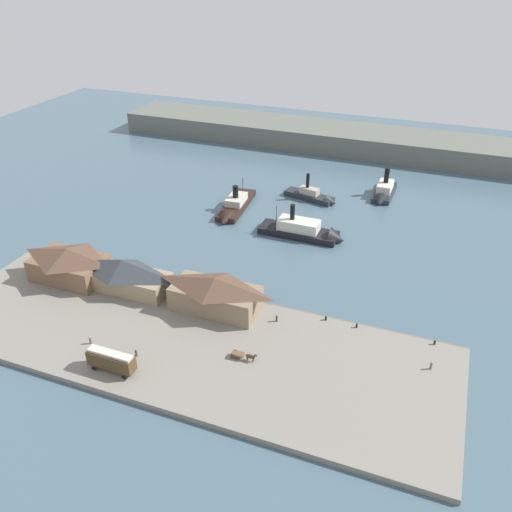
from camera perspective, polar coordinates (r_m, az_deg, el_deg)
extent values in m
plane|color=#476070|center=(127.48, -3.19, -3.50)|extent=(320.00, 320.00, 0.00)
cube|color=gray|center=(111.46, -7.83, -9.11)|extent=(110.00, 36.00, 1.20)
cube|color=#666159|center=(124.51, -3.87, -4.17)|extent=(110.00, 0.80, 1.00)
cube|color=brown|center=(135.36, -19.30, -1.21)|extent=(17.24, 10.68, 5.40)
pyramid|color=brown|center=(133.43, -19.59, 0.25)|extent=(17.58, 11.22, 2.61)
cube|color=#998466|center=(127.97, -13.94, -2.50)|extent=(21.93, 8.13, 4.39)
pyramid|color=#33383D|center=(126.00, -14.15, -1.05)|extent=(22.37, 8.54, 3.19)
cube|color=#847056|center=(117.39, -4.36, -4.54)|extent=(19.24, 8.98, 5.49)
pyramid|color=brown|center=(115.18, -4.44, -2.92)|extent=(19.62, 9.43, 2.43)
cube|color=#4C381E|center=(105.23, -15.25, -10.76)|extent=(9.45, 2.58, 2.98)
cube|color=beige|center=(104.13, -15.38, -10.03)|extent=(9.07, 1.81, 0.50)
cylinder|color=black|center=(105.64, -13.21, -11.63)|extent=(0.90, 0.18, 0.90)
cylinder|color=black|center=(104.14, -13.99, -12.49)|extent=(0.90, 0.18, 0.90)
cylinder|color=black|center=(108.89, -16.18, -10.64)|extent=(0.90, 0.18, 0.90)
cylinder|color=black|center=(107.43, -16.98, -11.45)|extent=(0.90, 0.18, 0.90)
cube|color=brown|center=(105.42, -1.96, -10.47)|extent=(2.48, 1.37, 0.50)
cylinder|color=#4C3828|center=(106.29, -2.19, -10.25)|extent=(1.20, 0.10, 1.20)
cylinder|color=#4C3828|center=(105.34, -2.49, -10.70)|extent=(1.20, 0.10, 1.20)
ellipsoid|color=#473323|center=(104.49, -0.61, -10.71)|extent=(2.00, 0.70, 0.90)
ellipsoid|color=#473323|center=(103.83, -0.04, -10.63)|extent=(0.70, 0.32, 0.44)
cylinder|color=#473323|center=(104.86, -0.26, -10.97)|extent=(0.16, 0.16, 1.00)
cylinder|color=#473323|center=(104.58, -0.34, -11.10)|extent=(0.16, 0.16, 1.00)
cylinder|color=#473323|center=(105.19, -0.88, -10.81)|extent=(0.16, 0.16, 1.00)
cylinder|color=#473323|center=(104.92, -0.96, -10.95)|extent=(0.16, 0.16, 1.00)
cylinder|color=#6B5B4C|center=(108.24, 18.26, -11.12)|extent=(0.44, 0.44, 1.51)
sphere|color=#CCA889|center=(107.68, 18.34, -10.76)|extent=(0.28, 0.28, 0.28)
cylinder|color=#33384C|center=(114.56, 2.23, -6.70)|extent=(0.43, 0.43, 1.47)
sphere|color=#CCA889|center=(114.04, 2.23, -6.36)|extent=(0.27, 0.27, 0.27)
cylinder|color=#4C3D33|center=(108.37, -12.72, -10.11)|extent=(0.43, 0.43, 1.46)
sphere|color=#CCA889|center=(107.82, -12.77, -9.76)|extent=(0.27, 0.27, 0.27)
cylinder|color=#6B5B4C|center=(113.70, -17.32, -8.65)|extent=(0.44, 0.44, 1.51)
sphere|color=#CCA889|center=(113.17, -17.39, -8.29)|extent=(0.28, 0.28, 0.28)
cylinder|color=black|center=(114.93, 10.74, -7.35)|extent=(0.44, 0.44, 0.90)
cylinder|color=black|center=(114.50, 18.60, -8.78)|extent=(0.44, 0.44, 0.90)
cylinder|color=black|center=(115.97, 7.49, -6.64)|extent=(0.44, 0.44, 0.90)
cube|color=black|center=(150.42, 4.56, 2.53)|extent=(22.33, 7.23, 1.84)
cone|color=black|center=(148.01, 8.67, 1.76)|extent=(4.08, 6.32, 6.28)
cube|color=silver|center=(149.32, 4.60, 3.34)|extent=(11.46, 5.35, 2.97)
cylinder|color=black|center=(148.21, 3.94, 4.74)|extent=(1.34, 1.34, 4.38)
cylinder|color=brown|center=(150.45, 2.20, 4.31)|extent=(0.24, 0.24, 6.13)
cube|color=#23282D|center=(173.29, 5.70, 6.37)|extent=(16.95, 8.26, 1.75)
cone|color=#23282D|center=(169.90, 8.11, 5.70)|extent=(3.82, 4.70, 4.13)
cube|color=#B2A893|center=(172.51, 5.73, 6.95)|extent=(6.67, 4.09, 2.11)
cylinder|color=black|center=(171.53, 5.57, 8.05)|extent=(1.07, 1.07, 4.67)
cube|color=black|center=(166.51, -2.10, 5.47)|extent=(8.01, 23.07, 1.75)
cone|color=black|center=(156.88, -3.39, 3.79)|extent=(5.83, 4.52, 5.51)
cube|color=beige|center=(165.70, -2.12, 6.07)|extent=(5.58, 8.81, 2.14)
cylinder|color=black|center=(163.89, -2.21, 6.91)|extent=(1.73, 1.73, 3.73)
cylinder|color=brown|center=(170.93, -1.42, 7.50)|extent=(0.24, 0.24, 5.54)
cube|color=#23282D|center=(180.48, 13.59, 6.63)|extent=(5.87, 16.62, 1.62)
cone|color=#23282D|center=(172.94, 13.12, 5.62)|extent=(5.15, 3.04, 5.11)
cube|color=silver|center=(179.67, 13.67, 7.24)|extent=(4.51, 8.38, 2.59)
cylinder|color=black|center=(178.69, 13.84, 8.40)|extent=(1.58, 1.58, 4.93)
cube|color=#60665B|center=(221.20, 8.63, 12.43)|extent=(180.00, 24.00, 8.00)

